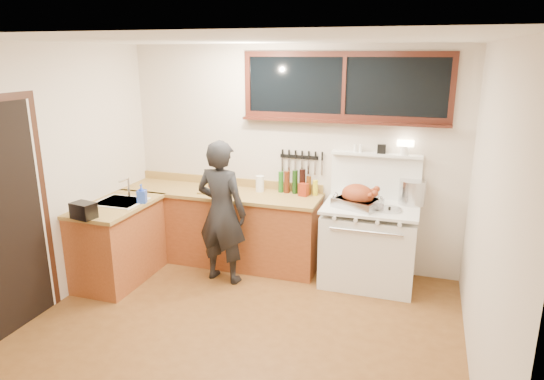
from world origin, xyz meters
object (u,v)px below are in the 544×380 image
(vintage_stove, at_px, (369,243))
(man, at_px, (222,212))
(roast_turkey, at_px, (358,198))
(cutting_board, at_px, (217,187))

(vintage_stove, distance_m, man, 1.67)
(man, bearing_deg, vintage_stove, 15.61)
(vintage_stove, distance_m, roast_turkey, 0.56)
(vintage_stove, relative_size, man, 0.98)
(vintage_stove, bearing_deg, roast_turkey, -147.93)
(cutting_board, distance_m, roast_turkey, 1.68)
(man, xyz_separation_m, roast_turkey, (1.44, 0.36, 0.20))
(cutting_board, relative_size, roast_turkey, 0.77)
(vintage_stove, height_order, roast_turkey, vintage_stove)
(cutting_board, bearing_deg, man, -61.17)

